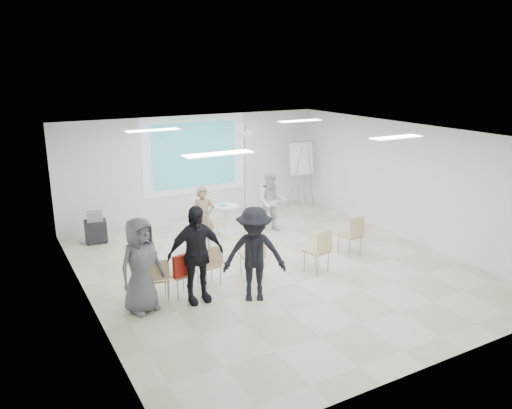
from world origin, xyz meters
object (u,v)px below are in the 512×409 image
chair_center (253,252)px  audience_outer (140,260)px  player_left (203,214)px  av_cart (95,228)px  laptop (208,263)px  flipchart_easel (301,158)px  pedestal_table (227,217)px  chair_left_mid (182,271)px  chair_right_far (353,232)px  chair_far_left (158,276)px  audience_left (196,247)px  player_right (272,198)px  chair_left_inner (211,262)px  chair_right_inner (320,248)px  audience_mid (254,248)px

chair_center → audience_outer: size_ratio=0.49×
player_left → av_cart: bearing=163.3°
player_left → laptop: (-0.79, -2.07, -0.40)m
player_left → flipchart_easel: (4.16, 1.89, 0.70)m
audience_outer → pedestal_table: bearing=24.7°
chair_left_mid → chair_right_far: size_ratio=0.92×
chair_center → av_cart: bearing=131.8°
chair_far_left → flipchart_easel: size_ratio=0.40×
audience_left → av_cart: (-0.99, 4.31, -0.72)m
audience_left → chair_center: bearing=15.5°
pedestal_table → chair_far_left: size_ratio=0.99×
laptop → audience_left: bearing=40.3°
pedestal_table → laptop: pedestal_table is taller
player_right → chair_right_far: player_right is taller
chair_center → flipchart_easel: bearing=55.9°
chair_left_inner → chair_right_far: 3.63m
chair_center → audience_outer: audience_outer is taller
audience_left → laptop: bearing=49.0°
audience_left → audience_outer: (-1.02, 0.13, -0.09)m
player_right → chair_left_mid: player_right is taller
pedestal_table → chair_right_far: bearing=-57.0°
player_right → audience_outer: size_ratio=0.92×
av_cart → chair_far_left: bearing=-76.6°
chair_left_mid → chair_center: 1.63m
pedestal_table → chair_right_inner: bearing=-79.9°
chair_right_far → laptop: bearing=171.8°
player_right → av_cart: (-4.39, 1.40, -0.55)m
chair_left_inner → chair_right_far: chair_right_far is taller
chair_far_left → chair_right_far: chair_right_far is taller
chair_far_left → audience_left: size_ratio=0.39×
chair_left_mid → chair_center: (1.63, 0.10, 0.05)m
laptop → audience_mid: size_ratio=0.15×
chair_left_inner → audience_left: bearing=-145.6°
chair_right_far → av_cart: size_ratio=1.20×
audience_left → audience_mid: (1.00, -0.48, -0.04)m
chair_left_inner → av_cart: chair_left_inner is taller
chair_right_far → audience_left: 4.19m
audience_mid → chair_left_mid: bearing=173.2°
chair_right_inner → flipchart_easel: 5.36m
chair_left_mid → player_left: bearing=45.9°
laptop → flipchart_easel: (4.95, 3.96, 1.10)m
player_right → chair_center: (-1.96, -2.52, -0.34)m
player_left → av_cart: (-2.28, 1.68, -0.50)m
audience_mid → av_cart: (-1.99, 4.79, -0.68)m
chair_far_left → audience_outer: (-0.38, -0.24, 0.50)m
chair_far_left → chair_left_mid: size_ratio=0.96×
chair_left_inner → audience_left: 0.90m
player_left → audience_left: (-1.29, -2.64, 0.22)m
chair_center → pedestal_table: bearing=84.6°
chair_far_left → chair_left_inner: 1.15m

